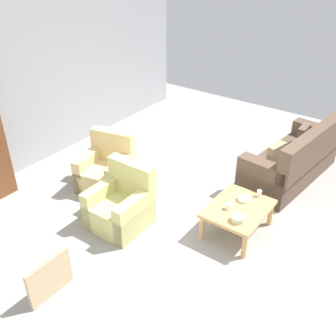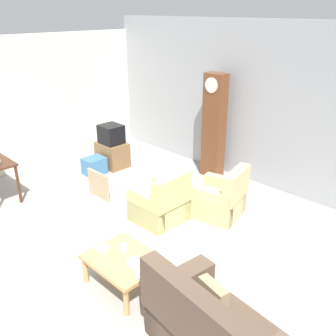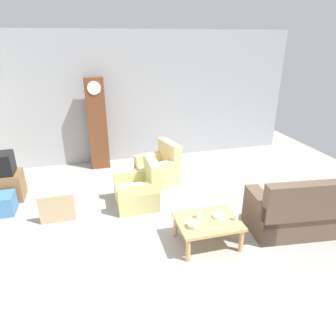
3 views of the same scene
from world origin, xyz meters
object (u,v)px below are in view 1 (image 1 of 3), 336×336
(armchair_olive_far, at_px, (107,171))
(bowl_shallow_green, at_px, (238,219))
(cup_blue_rimmed, at_px, (259,193))
(framed_picture_leaning, at_px, (50,278))
(couch_floral, at_px, (294,161))
(coffee_table_wood, at_px, (238,211))
(armchair_olive_near, at_px, (121,206))
(bowl_white_stacked, at_px, (244,199))
(cup_white_porcelain, at_px, (228,206))

(armchair_olive_far, relative_size, bowl_shallow_green, 5.10)
(cup_blue_rimmed, xyz_separation_m, bowl_shallow_green, (-0.70, -0.01, -0.01))
(bowl_shallow_green, bearing_deg, framed_picture_leaning, 146.15)
(couch_floral, distance_m, coffee_table_wood, 1.86)
(coffee_table_wood, bearing_deg, couch_floral, -3.48)
(coffee_table_wood, bearing_deg, framed_picture_leaning, 151.91)
(framed_picture_leaning, height_order, bowl_shallow_green, framed_picture_leaning)
(armchair_olive_far, xyz_separation_m, bowl_shallow_green, (-0.05, -2.45, 0.16))
(couch_floral, xyz_separation_m, cup_blue_rimmed, (-1.44, -0.00, 0.12))
(armchair_olive_far, distance_m, coffee_table_wood, 2.33)
(armchair_olive_near, height_order, cup_blue_rimmed, armchair_olive_near)
(bowl_white_stacked, bearing_deg, bowl_shallow_green, -163.38)
(framed_picture_leaning, xyz_separation_m, cup_white_porcelain, (2.19, -1.14, 0.21))
(armchair_olive_near, distance_m, coffee_table_wood, 1.68)
(coffee_table_wood, xyz_separation_m, cup_blue_rimmed, (0.41, -0.11, 0.11))
(armchair_olive_near, xyz_separation_m, coffee_table_wood, (0.83, -1.46, 0.06))
(couch_floral, height_order, armchair_olive_near, couch_floral)
(cup_blue_rimmed, bearing_deg, couch_floral, 0.09)
(armchair_olive_near, bearing_deg, armchair_olive_far, 55.15)
(couch_floral, height_order, bowl_shallow_green, couch_floral)
(armchair_olive_far, height_order, coffee_table_wood, armchair_olive_far)
(armchair_olive_far, xyz_separation_m, coffee_table_wood, (0.23, -2.32, 0.06))
(armchair_olive_near, relative_size, cup_white_porcelain, 9.96)
(couch_floral, bearing_deg, armchair_olive_near, 149.69)
(framed_picture_leaning, height_order, cup_white_porcelain, same)
(armchair_olive_far, xyz_separation_m, bowl_white_stacked, (0.42, -2.30, 0.15))
(bowl_white_stacked, bearing_deg, armchair_olive_far, 100.34)
(couch_floral, bearing_deg, coffee_table_wood, 176.52)
(coffee_table_wood, xyz_separation_m, bowl_white_stacked, (0.19, 0.01, 0.09))
(coffee_table_wood, bearing_deg, armchair_olive_far, 95.65)
(armchair_olive_near, distance_m, cup_white_porcelain, 1.54)
(coffee_table_wood, relative_size, bowl_shallow_green, 5.18)
(armchair_olive_far, relative_size, framed_picture_leaning, 1.58)
(bowl_white_stacked, bearing_deg, cup_white_porcelain, 164.86)
(coffee_table_wood, distance_m, bowl_white_stacked, 0.21)
(armchair_olive_far, height_order, bowl_shallow_green, armchair_olive_far)
(couch_floral, distance_m, cup_blue_rimmed, 1.44)
(cup_white_porcelain, distance_m, bowl_shallow_green, 0.28)
(armchair_olive_near, bearing_deg, framed_picture_leaning, -171.57)
(bowl_shallow_green, bearing_deg, cup_blue_rimmed, 0.99)
(framed_picture_leaning, bearing_deg, armchair_olive_near, 8.43)
(armchair_olive_far, xyz_separation_m, framed_picture_leaning, (-2.09, -1.08, -0.05))
(armchair_olive_near, relative_size, bowl_shallow_green, 4.96)
(couch_floral, relative_size, cup_blue_rimmed, 22.34)
(armchair_olive_far, height_order, framed_picture_leaning, armchair_olive_far)
(bowl_shallow_green, bearing_deg, armchair_olive_far, 88.74)
(armchair_olive_far, bearing_deg, cup_blue_rimmed, -75.20)
(armchair_olive_far, distance_m, bowl_white_stacked, 2.35)
(cup_blue_rimmed, bearing_deg, bowl_shallow_green, -179.01)
(armchair_olive_near, bearing_deg, coffee_table_wood, -60.29)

